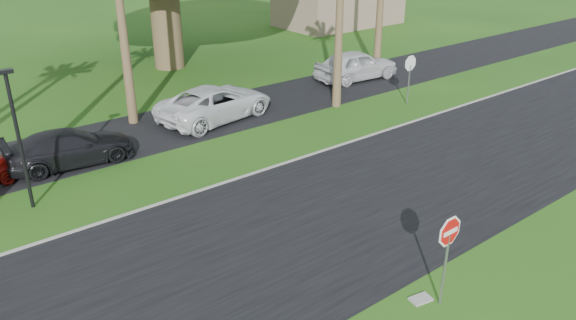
{
  "coord_description": "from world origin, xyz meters",
  "views": [
    {
      "loc": [
        -9.46,
        -9.53,
        8.98
      ],
      "look_at": [
        0.48,
        3.09,
        1.8
      ],
      "focal_mm": 35.0,
      "sensor_mm": 36.0,
      "label": 1
    }
  ],
  "objects_px": {
    "stop_sign_near": "(448,243)",
    "car_minivan": "(216,103)",
    "stop_sign_far": "(410,70)",
    "car_pickup": "(356,65)",
    "car_dark": "(70,148)"
  },
  "relations": [
    {
      "from": "car_dark",
      "to": "car_pickup",
      "type": "height_order",
      "value": "car_pickup"
    },
    {
      "from": "stop_sign_far",
      "to": "car_minivan",
      "type": "bearing_deg",
      "value": -24.58
    },
    {
      "from": "stop_sign_far",
      "to": "car_minivan",
      "type": "distance_m",
      "value": 9.69
    },
    {
      "from": "car_dark",
      "to": "car_pickup",
      "type": "xyz_separation_m",
      "value": [
        16.89,
        1.69,
        0.17
      ]
    },
    {
      "from": "stop_sign_near",
      "to": "stop_sign_far",
      "type": "distance_m",
      "value": 15.91
    },
    {
      "from": "car_minivan",
      "to": "stop_sign_near",
      "type": "bearing_deg",
      "value": 159.74
    },
    {
      "from": "stop_sign_near",
      "to": "car_minivan",
      "type": "bearing_deg",
      "value": 79.69
    },
    {
      "from": "car_dark",
      "to": "stop_sign_far",
      "type": "bearing_deg",
      "value": -96.68
    },
    {
      "from": "stop_sign_near",
      "to": "car_dark",
      "type": "distance_m",
      "value": 14.77
    },
    {
      "from": "car_dark",
      "to": "car_pickup",
      "type": "relative_size",
      "value": 0.95
    },
    {
      "from": "car_dark",
      "to": "car_pickup",
      "type": "distance_m",
      "value": 16.97
    },
    {
      "from": "stop_sign_far",
      "to": "car_pickup",
      "type": "distance_m",
      "value": 4.97
    },
    {
      "from": "stop_sign_near",
      "to": "car_dark",
      "type": "relative_size",
      "value": 0.55
    },
    {
      "from": "car_dark",
      "to": "car_minivan",
      "type": "relative_size",
      "value": 0.83
    },
    {
      "from": "stop_sign_near",
      "to": "car_dark",
      "type": "bearing_deg",
      "value": 107.09
    }
  ]
}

